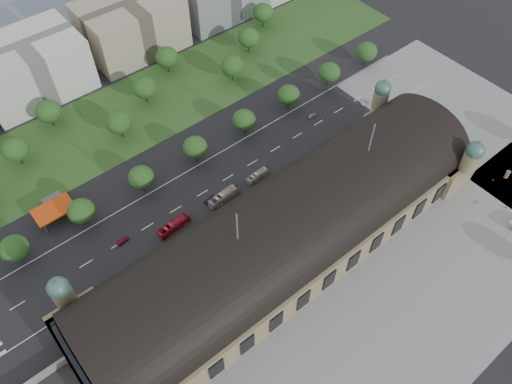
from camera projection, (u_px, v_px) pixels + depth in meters
ground at (286, 249)px, 171.46m from camera, size 900.00×900.00×0.00m
station at (287, 232)px, 163.43m from camera, size 150.00×48.40×44.30m
plaza_south at (404, 325)px, 154.18m from camera, size 190.00×48.00×0.12m
plaza_east at (467, 118)px, 212.11m from camera, size 56.00×100.00×0.12m
road_slab at (176, 210)px, 181.91m from camera, size 260.00×26.00×0.10m
grass_belt at (113, 123)px, 210.42m from camera, size 300.00×45.00×0.10m
petrol_station at (54, 205)px, 179.39m from camera, size 14.00×13.00×5.05m
office_3 at (30, 67)px, 214.42m from camera, size 45.00×32.00×24.00m
office_4 at (132, 25)px, 234.15m from camera, size 45.00×32.00×24.00m
tree_row_2 at (14, 248)px, 162.82m from camera, size 9.60×9.60×11.52m
tree_row_3 at (81, 211)px, 172.29m from camera, size 9.60×9.60×11.52m
tree_row_4 at (141, 177)px, 181.76m from camera, size 9.60×9.60×11.52m
tree_row_5 at (195, 147)px, 191.23m from camera, size 9.60×9.60×11.52m
tree_row_6 at (244, 120)px, 200.71m from camera, size 9.60×9.60×11.52m
tree_row_7 at (289, 95)px, 210.18m from camera, size 9.60×9.60×11.52m
tree_row_8 at (329, 72)px, 219.65m from camera, size 9.60×9.60×11.52m
tree_row_9 at (367, 51)px, 229.12m from camera, size 9.60×9.60×11.52m
tree_belt_4 at (15, 149)px, 189.70m from camera, size 10.40×10.40×12.48m
tree_belt_5 at (48, 111)px, 202.99m from camera, size 10.40×10.40×12.48m
tree_belt_6 at (119, 122)px, 198.91m from camera, size 10.40×10.40×12.48m
tree_belt_7 at (144, 88)px, 212.20m from camera, size 10.40×10.40×12.48m
tree_belt_8 at (167, 57)px, 225.49m from camera, size 10.40×10.40×12.48m
tree_belt_9 at (232, 66)px, 221.41m from camera, size 10.40×10.40×12.48m
tree_belt_10 at (249, 38)px, 234.69m from camera, size 10.40×10.40×12.48m
tree_belt_11 at (263, 13)px, 247.98m from camera, size 10.40×10.40×12.48m
traffic_car_3 at (123, 241)px, 172.72m from camera, size 4.89×2.52×1.36m
traffic_car_4 at (210, 199)px, 183.84m from camera, size 4.71×2.37×1.54m
traffic_car_5 at (312, 116)px, 212.10m from camera, size 4.13×1.62×1.34m
traffic_car_6 at (366, 102)px, 217.39m from camera, size 4.92×2.32×1.36m
parked_car_0 at (60, 318)px, 154.71m from camera, size 4.93×3.35×1.54m
parked_car_1 at (119, 294)px, 160.12m from camera, size 5.20×4.72×1.35m
parked_car_2 at (119, 283)px, 162.36m from camera, size 5.71×4.30×1.54m
parked_car_3 at (158, 268)px, 166.02m from camera, size 4.06×3.63×1.33m
parked_car_4 at (165, 263)px, 166.89m from camera, size 5.12×4.31×1.65m
parked_car_5 at (129, 274)px, 164.38m from camera, size 5.70×5.26×1.48m
parked_car_6 at (157, 256)px, 168.59m from camera, size 5.95×4.57×1.61m
bus_west at (174, 226)px, 175.28m from camera, size 12.95×4.09×3.55m
bus_mid at (224, 196)px, 183.45m from camera, size 13.52×4.01×3.71m
bus_east at (258, 175)px, 190.30m from camera, size 10.61×2.95×2.93m
advertising_column at (507, 174)px, 190.11m from camera, size 1.78×1.78×3.38m
pedestrian_0 at (477, 202)px, 182.91m from camera, size 0.96×0.71×1.76m
pedestrian_1 at (506, 207)px, 181.59m from camera, size 0.75×0.69×1.71m
pedestrian_2 at (493, 180)px, 189.66m from camera, size 0.68×0.89×1.61m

